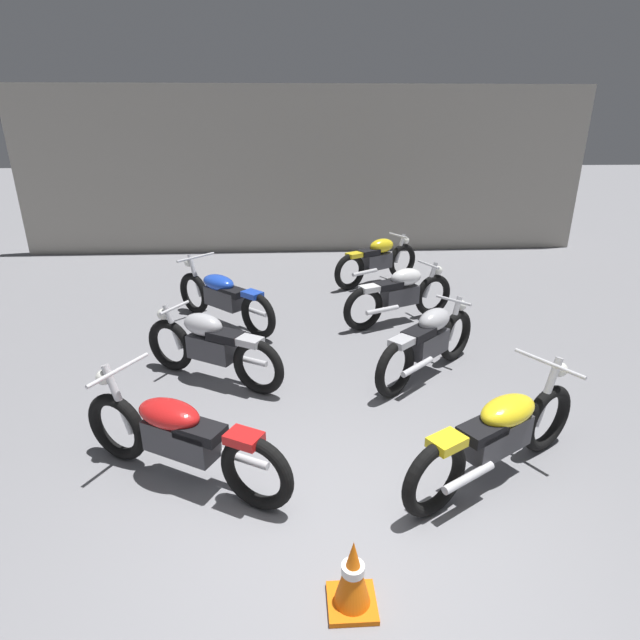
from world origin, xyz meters
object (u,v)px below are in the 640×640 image
object	(u,v)px
motorcycle_left_row_0	(180,436)
motorcycle_left_row_1	(211,346)
motorcycle_right_row_0	(499,434)
traffic_cone	(353,576)
motorcycle_left_row_2	(223,296)
motorcycle_right_row_1	(429,341)
motorcycle_right_row_3	(378,260)
motorcycle_right_row_2	(400,294)

from	to	relation	value
motorcycle_left_row_0	motorcycle_left_row_1	size ratio (longest dim) A/B	1.11
motorcycle_right_row_0	traffic_cone	bearing A→B (deg)	-139.13
motorcycle_left_row_2	motorcycle_right_row_1	xyz separation A→B (m)	(2.66, -1.81, 0.01)
motorcycle_right_row_1	motorcycle_right_row_3	world-z (taller)	same
motorcycle_right_row_2	motorcycle_left_row_2	bearing A→B (deg)	178.68
motorcycle_right_row_2	traffic_cone	world-z (taller)	motorcycle_right_row_2
motorcycle_right_row_3	traffic_cone	size ratio (longest dim) A/B	3.21
motorcycle_left_row_0	motorcycle_left_row_1	bearing A→B (deg)	89.65
motorcycle_left_row_1	motorcycle_right_row_3	xyz separation A→B (m)	(2.58, 3.70, 0.00)
motorcycle_right_row_0	motorcycle_right_row_2	distance (m)	3.67
motorcycle_right_row_3	motorcycle_left_row_1	bearing A→B (deg)	-124.88
motorcycle_left_row_0	motorcycle_left_row_1	xyz separation A→B (m)	(0.01, 1.82, 0.01)
motorcycle_left_row_0	motorcycle_right_row_1	distance (m)	3.17
motorcycle_left_row_2	motorcycle_left_row_0	bearing A→B (deg)	-89.12
motorcycle_right_row_1	traffic_cone	world-z (taller)	motorcycle_right_row_1
motorcycle_right_row_1	motorcycle_left_row_1	bearing A→B (deg)	179.48
motorcycle_left_row_2	motorcycle_right_row_2	xyz separation A→B (m)	(2.68, -0.06, 0.01)
motorcycle_left_row_1	motorcycle_left_row_0	bearing A→B (deg)	-90.35
motorcycle_left_row_1	motorcycle_right_row_2	xyz separation A→B (m)	(2.61, 1.73, 0.00)
motorcycle_left_row_1	motorcycle_left_row_2	world-z (taller)	motorcycle_left_row_2
motorcycle_right_row_0	motorcycle_right_row_1	size ratio (longest dim) A/B	1.25
motorcycle_left_row_2	motorcycle_right_row_2	world-z (taller)	motorcycle_left_row_2
motorcycle_right_row_1	motorcycle_right_row_0	bearing A→B (deg)	-86.57
motorcycle_left_row_2	motorcycle_right_row_3	world-z (taller)	motorcycle_left_row_2
motorcycle_left_row_2	motorcycle_right_row_0	world-z (taller)	same
motorcycle_left_row_2	traffic_cone	size ratio (longest dim) A/B	3.03
motorcycle_left_row_0	motorcycle_left_row_2	world-z (taller)	same
motorcycle_left_row_2	motorcycle_right_row_0	xyz separation A→B (m)	(2.78, -3.73, 0.00)
motorcycle_right_row_1	motorcycle_right_row_3	distance (m)	3.73
motorcycle_left_row_1	motorcycle_right_row_0	world-z (taller)	motorcycle_right_row_0
traffic_cone	motorcycle_right_row_3	bearing A→B (deg)	79.56
motorcycle_right_row_1	traffic_cone	size ratio (longest dim) A/B	2.83
motorcycle_right_row_0	motorcycle_right_row_3	xyz separation A→B (m)	(-0.13, 5.65, 0.01)
motorcycle_right_row_3	motorcycle_right_row_0	bearing A→B (deg)	-88.69
motorcycle_right_row_1	motorcycle_left_row_2	bearing A→B (deg)	145.74
motorcycle_left_row_1	motorcycle_right_row_2	bearing A→B (deg)	33.49
motorcycle_left_row_1	motorcycle_right_row_3	world-z (taller)	same
motorcycle_left_row_2	motorcycle_right_row_1	bearing A→B (deg)	-34.26
motorcycle_left_row_1	traffic_cone	size ratio (longest dim) A/B	3.25
motorcycle_left_row_2	motorcycle_right_row_3	distance (m)	3.27
motorcycle_right_row_0	motorcycle_left_row_0	bearing A→B (deg)	177.50
motorcycle_right_row_2	motorcycle_right_row_3	bearing A→B (deg)	90.86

